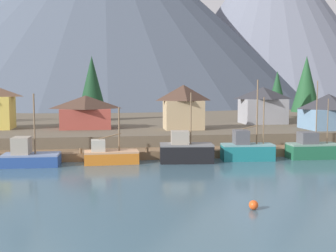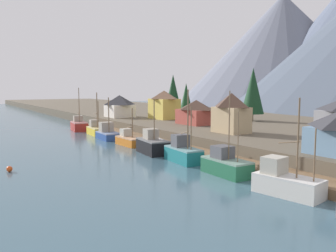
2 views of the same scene
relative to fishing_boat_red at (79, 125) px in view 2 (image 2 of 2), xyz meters
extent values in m
cube|color=#3D5B6B|center=(34.45, 22.10, -1.72)|extent=(400.00, 400.00, 1.00)
cube|color=brown|center=(34.45, 4.10, -0.72)|extent=(80.00, 4.00, 1.00)
cylinder|color=brown|center=(-1.55, 2.30, -0.42)|extent=(0.36, 0.36, 1.60)
cylinder|color=brown|center=(6.45, 2.30, -0.42)|extent=(0.36, 0.36, 1.60)
cylinder|color=brown|center=(14.45, 2.30, -0.42)|extent=(0.36, 0.36, 1.60)
cylinder|color=brown|center=(22.45, 2.30, -0.42)|extent=(0.36, 0.36, 1.60)
cylinder|color=brown|center=(30.45, 2.30, -0.42)|extent=(0.36, 0.36, 1.60)
cylinder|color=brown|center=(38.45, 2.30, -0.42)|extent=(0.36, 0.36, 1.60)
cylinder|color=brown|center=(46.45, 2.30, -0.42)|extent=(0.36, 0.36, 1.60)
cylinder|color=brown|center=(54.45, 2.30, -0.42)|extent=(0.36, 0.36, 1.60)
cylinder|color=brown|center=(62.45, 2.30, -0.42)|extent=(0.36, 0.36, 1.60)
cube|color=brown|center=(34.45, 34.10, 0.03)|extent=(400.00, 56.00, 2.50)
cone|color=slate|center=(-55.49, 136.34, 29.95)|extent=(119.57, 119.57, 62.34)
cube|color=maroon|center=(0.11, -0.01, -0.29)|extent=(6.62, 3.90, 1.86)
cube|color=#AD6C6A|center=(0.11, -0.01, 0.74)|extent=(6.62, 3.90, 0.20)
cube|color=gray|center=(-1.05, 0.15, 1.53)|extent=(1.75, 2.20, 1.39)
cylinder|color=brown|center=(0.80, -0.11, 4.83)|extent=(0.16, 0.16, 7.99)
cylinder|color=brown|center=(-0.15, 0.02, 2.92)|extent=(2.32, 0.44, 0.85)
cube|color=gold|center=(9.64, 0.55, -0.49)|extent=(6.40, 2.84, 1.46)
cube|color=tan|center=(9.64, 0.55, 0.34)|extent=(6.40, 2.84, 0.20)
cube|color=gray|center=(8.51, 0.63, 1.20)|extent=(1.71, 1.93, 1.51)
cylinder|color=brown|center=(10.63, 0.49, 4.15)|extent=(0.19, 0.19, 7.43)
cylinder|color=brown|center=(11.45, 0.44, 3.26)|extent=(0.16, 0.16, 5.65)
cylinder|color=brown|center=(9.66, 0.55, 3.44)|extent=(2.45, 0.29, 0.49)
cube|color=navy|center=(17.06, 0.25, -0.62)|extent=(6.37, 3.39, 1.20)
cube|color=#6C7DA2|center=(17.06, 0.25, 0.08)|extent=(6.37, 3.39, 0.20)
cube|color=gray|center=(16.01, 0.29, 1.13)|extent=(1.98, 2.58, 1.89)
cylinder|color=brown|center=(17.49, 0.23, 3.58)|extent=(0.18, 0.18, 6.79)
cube|color=#CC6B1E|center=(26.08, 0.52, -0.58)|extent=(6.34, 2.89, 1.28)
cube|color=tan|center=(26.08, 0.52, 0.16)|extent=(6.34, 2.89, 0.20)
cube|color=#B2AD9E|center=(24.56, 0.47, 0.92)|extent=(1.65, 1.73, 1.32)
cylinder|color=brown|center=(27.01, 0.55, 2.81)|extent=(0.20, 0.20, 5.10)
cylinder|color=brown|center=(25.94, 0.51, 2.00)|extent=(2.64, 0.22, 0.75)
cube|color=black|center=(34.93, 0.06, -0.22)|extent=(6.55, 3.75, 2.00)
cube|color=slate|center=(34.93, 0.06, 0.88)|extent=(6.55, 3.75, 0.20)
cube|color=gray|center=(34.15, 0.14, 1.75)|extent=(2.25, 2.07, 1.54)
cylinder|color=brown|center=(35.45, 0.01, 4.01)|extent=(0.15, 0.15, 6.06)
cube|color=#196B70|center=(42.58, 0.41, -0.32)|extent=(6.44, 3.11, 1.79)
cube|color=#679496|center=(42.58, 0.41, 0.67)|extent=(6.44, 3.11, 0.20)
cube|color=#4C4C51|center=(41.77, 0.48, 1.62)|extent=(1.89, 2.21, 1.69)
cylinder|color=brown|center=(43.71, 0.32, 4.67)|extent=(0.17, 0.17, 7.80)
cylinder|color=brown|center=(44.53, 0.26, 3.61)|extent=(0.15, 0.15, 5.69)
cylinder|color=brown|center=(42.92, 0.39, 2.84)|extent=(1.96, 0.27, 0.60)
cube|color=#1E5B3D|center=(51.15, 0.50, -0.38)|extent=(6.31, 2.92, 1.68)
cube|color=gray|center=(51.15, 0.50, 0.56)|extent=(6.31, 2.92, 0.20)
cube|color=#4C4C51|center=(50.40, 0.52, 1.37)|extent=(2.12, 2.11, 1.43)
cylinder|color=brown|center=(51.48, 0.49, 4.56)|extent=(0.13, 0.13, 7.80)
cylinder|color=brown|center=(52.97, 0.46, 3.44)|extent=(0.11, 0.11, 5.57)
cube|color=silver|center=(60.09, 0.09, -0.40)|extent=(6.62, 3.71, 1.63)
cube|color=silver|center=(60.09, 0.09, 0.52)|extent=(6.62, 3.71, 0.20)
cube|color=#B2AD9E|center=(58.62, -0.16, 1.43)|extent=(2.16, 2.40, 1.63)
cylinder|color=brown|center=(60.89, 0.23, 4.26)|extent=(0.15, 0.15, 7.29)
cylinder|color=brown|center=(62.46, 0.50, 2.96)|extent=(0.13, 0.13, 4.69)
cylinder|color=brown|center=(60.05, 0.09, 3.79)|extent=(2.11, 0.47, 0.44)
cube|color=silver|center=(-2.86, 11.84, 2.89)|extent=(6.76, 6.07, 3.21)
pyramid|color=#2D2D33|center=(-2.86, 11.84, 5.73)|extent=(7.09, 6.37, 2.47)
cube|color=tan|center=(37.11, 13.97, 3.44)|extent=(5.71, 4.12, 4.32)
pyramid|color=#422D23|center=(37.11, 13.97, 6.78)|extent=(5.99, 4.32, 2.36)
cube|color=#9E4238|center=(22.55, 17.58, 2.81)|extent=(7.52, 5.54, 3.06)
pyramid|color=#422D23|center=(22.55, 17.58, 5.34)|extent=(7.89, 5.82, 1.99)
cube|color=gold|center=(7.94, 18.76, 3.73)|extent=(7.23, 5.06, 4.90)
pyramid|color=brown|center=(7.94, 18.76, 7.19)|extent=(7.60, 5.31, 2.01)
cylinder|color=#4C3823|center=(23.17, 33.23, 2.09)|extent=(0.50, 0.50, 1.62)
cone|color=#14381E|center=(23.17, 33.23, 8.13)|extent=(5.22, 5.22, 10.46)
cylinder|color=#4C3823|center=(1.39, 29.96, 2.01)|extent=(0.50, 0.50, 1.46)
cone|color=#194223|center=(1.39, 29.96, 6.45)|extent=(3.29, 3.29, 7.41)
cylinder|color=#4C3823|center=(-5.60, 30.21, 1.86)|extent=(0.50, 0.50, 1.15)
cone|color=#14381E|center=(-5.60, 30.21, 7.59)|extent=(4.81, 4.81, 10.32)
sphere|color=#E04C19|center=(36.08, -20.40, -0.87)|extent=(0.70, 0.70, 0.70)
camera|label=1|loc=(25.23, -50.87, 7.95)|focal=47.10mm
camera|label=2|loc=(81.11, -26.44, 8.74)|focal=37.66mm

